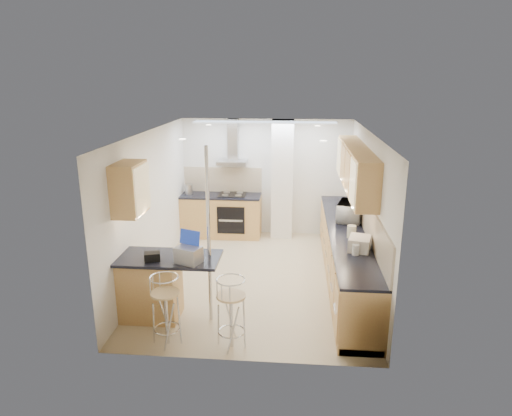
# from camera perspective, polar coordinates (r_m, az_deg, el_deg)

# --- Properties ---
(ground) EXTENTS (4.80, 4.80, 0.00)m
(ground) POSITION_cam_1_polar(r_m,az_deg,el_deg) (7.98, 0.09, -8.70)
(ground) COLOR #CDBC89
(ground) RESTS_ON ground
(room_shell) EXTENTS (3.64, 4.84, 2.51)m
(room_shell) POSITION_cam_1_polar(r_m,az_deg,el_deg) (7.81, 2.70, 2.71)
(room_shell) COLOR white
(room_shell) RESTS_ON ground
(right_counter) EXTENTS (0.63, 4.40, 0.92)m
(right_counter) POSITION_cam_1_polar(r_m,az_deg,el_deg) (7.82, 11.16, -5.88)
(right_counter) COLOR tan
(right_counter) RESTS_ON ground
(back_counter) EXTENTS (1.70, 0.63, 0.92)m
(back_counter) POSITION_cam_1_polar(r_m,az_deg,el_deg) (9.88, -4.35, -0.91)
(back_counter) COLOR tan
(back_counter) RESTS_ON ground
(peninsula) EXTENTS (1.47, 0.72, 0.94)m
(peninsula) POSITION_cam_1_polar(r_m,az_deg,el_deg) (6.68, -10.82, -9.71)
(peninsula) COLOR tan
(peninsula) RESTS_ON ground
(microwave) EXTENTS (0.55, 0.69, 0.33)m
(microwave) POSITION_cam_1_polar(r_m,az_deg,el_deg) (8.11, 11.75, -0.42)
(microwave) COLOR silver
(microwave) RESTS_ON right_counter
(laptop) EXTENTS (0.39, 0.34, 0.22)m
(laptop) POSITION_cam_1_polar(r_m,az_deg,el_deg) (6.21, -8.43, -5.82)
(laptop) COLOR #9B9DA3
(laptop) RESTS_ON peninsula
(bag) EXTENTS (0.24, 0.20, 0.11)m
(bag) POSITION_cam_1_polar(r_m,az_deg,el_deg) (6.39, -12.84, -5.93)
(bag) COLOR black
(bag) RESTS_ON peninsula
(bar_stool_near) EXTENTS (0.49, 0.49, 0.95)m
(bar_stool_near) POSITION_cam_1_polar(r_m,az_deg,el_deg) (6.09, -11.19, -12.41)
(bar_stool_near) COLOR tan
(bar_stool_near) RESTS_ON ground
(bar_stool_end) EXTENTS (0.53, 0.53, 0.95)m
(bar_stool_end) POSITION_cam_1_polar(r_m,az_deg,el_deg) (5.92, -3.11, -12.97)
(bar_stool_end) COLOR tan
(bar_stool_end) RESTS_ON ground
(jar_a) EXTENTS (0.15, 0.15, 0.19)m
(jar_a) POSITION_cam_1_polar(r_m,az_deg,el_deg) (7.93, 12.27, -1.40)
(jar_a) COLOR beige
(jar_a) RESTS_ON right_counter
(jar_b) EXTENTS (0.14, 0.14, 0.17)m
(jar_b) POSITION_cam_1_polar(r_m,az_deg,el_deg) (8.40, 10.54, -0.37)
(jar_b) COLOR beige
(jar_b) RESTS_ON right_counter
(jar_c) EXTENTS (0.18, 0.18, 0.19)m
(jar_c) POSITION_cam_1_polar(r_m,az_deg,el_deg) (7.30, 11.85, -2.90)
(jar_c) COLOR beige
(jar_c) RESTS_ON right_counter
(jar_d) EXTENTS (0.11, 0.11, 0.16)m
(jar_d) POSITION_cam_1_polar(r_m,az_deg,el_deg) (6.62, 12.35, -5.11)
(jar_d) COLOR silver
(jar_d) RESTS_ON right_counter
(bread_bin) EXTENTS (0.37, 0.43, 0.20)m
(bread_bin) POSITION_cam_1_polar(r_m,az_deg,el_deg) (6.81, 12.82, -4.35)
(bread_bin) COLOR beige
(bread_bin) RESTS_ON right_counter
(kettle) EXTENTS (0.16, 0.16, 0.22)m
(kettle) POSITION_cam_1_polar(r_m,az_deg,el_deg) (9.87, -8.39, 2.36)
(kettle) COLOR #B3B5B8
(kettle) RESTS_ON back_counter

